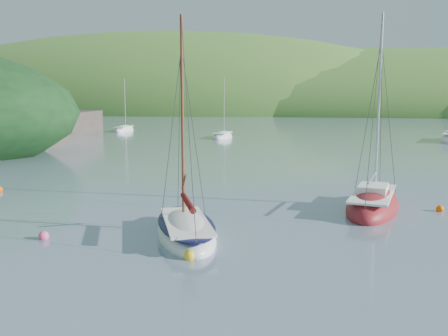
% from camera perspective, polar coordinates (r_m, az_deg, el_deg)
% --- Properties ---
extents(ground, '(700.00, 700.00, 0.00)m').
position_cam_1_polar(ground, '(19.50, -9.83, -8.80)').
color(ground, slate).
rests_on(ground, ground).
extents(shoreline_hills, '(690.00, 135.00, 56.00)m').
position_cam_1_polar(shoreline_hills, '(190.45, 7.58, 6.50)').
color(shoreline_hills, '#3A6A28').
rests_on(shoreline_hills, ground).
extents(daysailer_white, '(4.60, 6.59, 9.53)m').
position_cam_1_polar(daysailer_white, '(20.52, -4.37, -7.20)').
color(daysailer_white, white).
rests_on(daysailer_white, ground).
extents(sloop_red, '(3.65, 7.48, 10.60)m').
position_cam_1_polar(sloop_red, '(26.26, 16.64, -4.11)').
color(sloop_red, maroon).
rests_on(sloop_red, ground).
extents(distant_sloop_a, '(2.32, 6.27, 8.89)m').
position_cam_1_polar(distant_sloop_a, '(67.31, -0.15, 3.58)').
color(distant_sloop_a, white).
rests_on(distant_sloop_a, ground).
extents(distant_sloop_c, '(2.70, 6.56, 9.15)m').
position_cam_1_polar(distant_sloop_c, '(81.82, -11.35, 4.25)').
color(distant_sloop_c, white).
rests_on(distant_sloop_c, ground).
extents(mooring_buoys, '(25.06, 10.14, 0.44)m').
position_cam_1_polar(mooring_buoys, '(22.72, -8.11, -5.99)').
color(mooring_buoys, yellow).
rests_on(mooring_buoys, ground).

